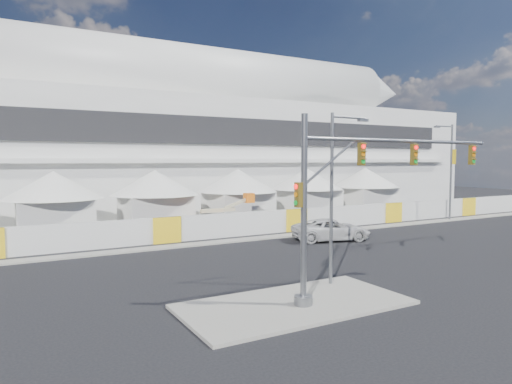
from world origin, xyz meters
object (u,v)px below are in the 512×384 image
sedan_silver (331,226)px  lot_car_a (368,211)px  traffic_mast (349,196)px  lot_car_b (446,206)px  streetlight_curb (450,165)px  pickup_curb (331,230)px  boom_lift (213,221)px  streetlight_median (335,186)px

sedan_silver → lot_car_a: bearing=-42.7°
lot_car_a → traffic_mast: 31.44m
sedan_silver → lot_car_b: size_ratio=1.05×
streetlight_curb → lot_car_b: bearing=39.4°
pickup_curb → lot_car_a: bearing=-37.5°
sedan_silver → boom_lift: (-7.92, 6.97, 0.20)m
pickup_curb → streetlight_curb: bearing=-63.6°
sedan_silver → lot_car_b: 24.28m
streetlight_median → streetlight_curb: size_ratio=0.85×
traffic_mast → streetlight_curb: streetlight_curb is taller
traffic_mast → streetlight_median: streetlight_median is taller
traffic_mast → boom_lift: bearing=82.0°
lot_car_a → streetlight_median: bearing=166.0°
traffic_mast → lot_car_a: bearing=45.1°
pickup_curb → lot_car_b: bearing=-54.2°
pickup_curb → lot_car_b: size_ratio=1.64×
streetlight_median → lot_car_b: bearing=30.3°
streetlight_median → sedan_silver: bearing=51.9°
streetlight_median → boom_lift: 20.33m
lot_car_b → streetlight_median: streetlight_median is taller
lot_car_b → lot_car_a: bearing=96.7°
boom_lift → sedan_silver: bearing=-42.5°
lot_car_a → pickup_curb: bearing=159.0°
traffic_mast → streetlight_curb: (27.42, 15.94, 1.09)m
streetlight_curb → boom_lift: streetlight_curb is taller
lot_car_a → lot_car_b: 12.38m
sedan_silver → streetlight_curb: 17.22m
pickup_curb → traffic_mast: traffic_mast is taller
traffic_mast → pickup_curb: bearing=54.0°
lot_car_a → lot_car_b: lot_car_a is taller
streetlight_median → boom_lift: size_ratio=1.34×
streetlight_median → streetlight_curb: (26.47, 13.79, 0.78)m
traffic_mast → boom_lift: 22.48m
streetlight_curb → boom_lift: bearing=166.2°
lot_car_a → traffic_mast: traffic_mast is taller
lot_car_a → traffic_mast: (-21.98, -22.10, 4.08)m
traffic_mast → streetlight_median: (0.95, 2.15, 0.31)m
sedan_silver → pickup_curb: (-1.90, -2.40, 0.18)m
sedan_silver → lot_car_a: size_ratio=0.98×
pickup_curb → boom_lift: boom_lift is taller
pickup_curb → lot_car_a: 16.02m
lot_car_a → traffic_mast: size_ratio=0.33×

